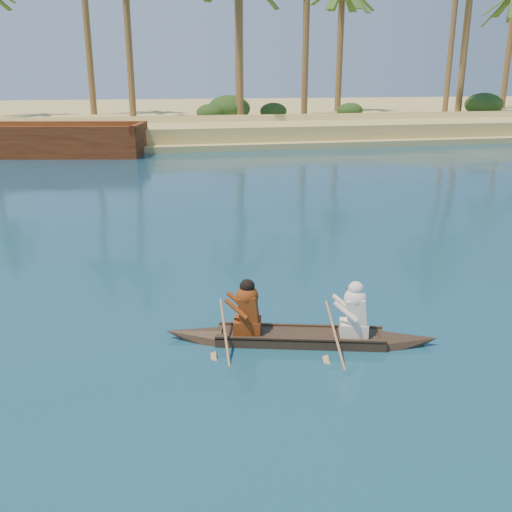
{
  "coord_description": "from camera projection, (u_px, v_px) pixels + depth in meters",
  "views": [
    {
      "loc": [
        -2.2,
        -12.44,
        4.32
      ],
      "look_at": [
        0.14,
        -2.38,
        1.07
      ],
      "focal_mm": 40.0,
      "sensor_mm": 36.0,
      "label": 1
    }
  ],
  "objects": [
    {
      "name": "ground",
      "position": [
        227.0,
        270.0,
        13.33
      ],
      "size": [
        160.0,
        160.0,
        0.0
      ],
      "primitive_type": "plane",
      "color": "#0B274C",
      "rests_on": "ground"
    },
    {
      "name": "sandy_embankment",
      "position": [
        143.0,
        117.0,
        56.74
      ],
      "size": [
        150.0,
        51.0,
        1.5
      ],
      "color": "tan",
      "rests_on": "ground"
    },
    {
      "name": "palm_grove",
      "position": [
        143.0,
        27.0,
        43.45
      ],
      "size": [
        110.0,
        14.0,
        16.0
      ],
      "primitive_type": null,
      "color": "#2C511C",
      "rests_on": "ground"
    },
    {
      "name": "shrub_cluster",
      "position": [
        151.0,
        121.0,
        42.24
      ],
      "size": [
        100.0,
        6.0,
        2.4
      ],
      "primitive_type": null,
      "color": "#203814",
      "rests_on": "ground"
    },
    {
      "name": "canoe",
      "position": [
        300.0,
        329.0,
        9.66
      ],
      "size": [
        4.62,
        1.92,
        1.28
      ],
      "rotation": [
        0.0,
        0.0,
        -0.29
      ],
      "color": "#37281E",
      "rests_on": "ground"
    },
    {
      "name": "barge_mid",
      "position": [
        34.0,
        142.0,
        32.91
      ],
      "size": [
        13.06,
        6.67,
        2.08
      ],
      "rotation": [
        0.0,
        0.0,
        -0.21
      ],
      "color": "brown",
      "rests_on": "ground"
    }
  ]
}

